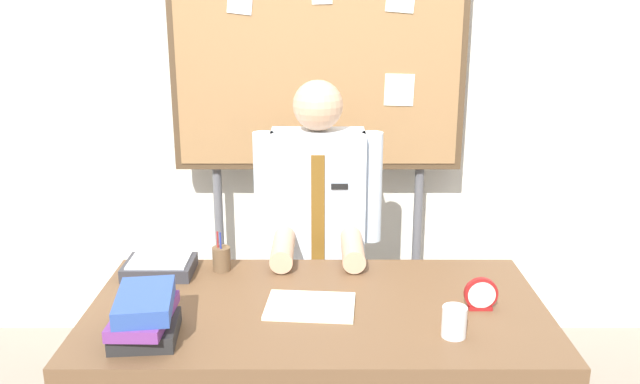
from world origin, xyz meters
The scene contains 10 objects.
back_wall centered at (0.00, 1.23, 1.35)m, with size 6.40×0.08×2.70m, color silver.
desk centered at (0.00, 0.00, 0.64)m, with size 1.58×0.83×0.72m.
person centered at (0.00, 0.65, 0.66)m, with size 0.55×0.56×1.42m.
bulletin_board centered at (0.00, 1.03, 1.51)m, with size 1.37×0.09×2.14m.
book_stack centered at (-0.54, -0.22, 0.80)m, with size 0.21×0.30×0.15m.
open_notebook centered at (-0.02, -0.02, 0.73)m, with size 0.30×0.22×0.01m, color #F4EFCC.
desk_clock centered at (0.56, -0.03, 0.77)m, with size 0.11×0.04×0.11m.
coffee_mug centered at (0.43, -0.22, 0.77)m, with size 0.08×0.08×0.10m, color white.
pen_holder centered at (-0.37, 0.31, 0.77)m, with size 0.07×0.07×0.16m.
paper_tray centered at (-0.61, 0.27, 0.75)m, with size 0.26×0.20×0.06m.
Camera 1 is at (0.01, -2.11, 1.76)m, focal length 37.53 mm.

